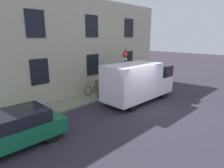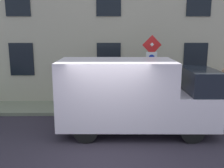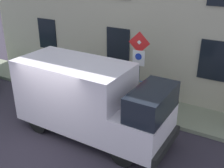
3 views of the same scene
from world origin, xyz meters
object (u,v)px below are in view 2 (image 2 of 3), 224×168
Objects in this scene: delivery_van at (134,95)px; bicycle_blue at (138,96)px; pedestrian at (223,86)px; sign_post_stacked at (151,63)px; bicycle_red at (119,96)px; bicycle_orange at (99,96)px; bicycle_green at (157,96)px; litter_bin at (94,100)px.

delivery_van is 3.12× the size of bicycle_blue.
pedestrian reaches higher than bicycle_blue.
sign_post_stacked is 2.26m from delivery_van.
bicycle_blue is 0.88m from bicycle_red.
bicycle_orange is (2.97, 1.29, -0.82)m from delivery_van.
bicycle_orange is (1.05, 2.16, -1.66)m from sign_post_stacked.
delivery_van is 3.36m from bicycle_green.
bicycle_orange is 1.00× the size of pedestrian.
bicycle_orange is 5.52m from pedestrian.
bicycle_blue and bicycle_orange have the same top height.
litter_bin is (2.05, 1.50, -0.74)m from delivery_van.
sign_post_stacked is 2.01m from bicycle_blue.
sign_post_stacked is 1.76× the size of bicycle_orange.
bicycle_green is at bearing 178.24° from bicycle_orange.
bicycle_red is 1.00× the size of pedestrian.
bicycle_orange is at bearing 103.25° from pedestrian.
litter_bin is (-0.92, 1.09, 0.08)m from bicycle_red.
bicycle_green is 1.00× the size of bicycle_red.
litter_bin is (-0.92, 2.85, 0.08)m from bicycle_green.
bicycle_blue is (1.05, 0.39, -1.66)m from sign_post_stacked.
sign_post_stacked is 2.03m from bicycle_green.
sign_post_stacked is 3.57m from pedestrian.
pedestrian is (2.61, -4.19, -0.26)m from delivery_van.
sign_post_stacked is at bearing 71.61° from bicycle_green.
pedestrian reaches higher than bicycle_red.
pedestrian is 5.74m from litter_bin.
delivery_van is (-1.91, 0.86, -0.84)m from sign_post_stacked.
pedestrian is (-0.35, -5.48, 0.56)m from bicycle_orange.
sign_post_stacked is 2.35m from bicycle_red.
bicycle_green is 1.00× the size of bicycle_blue.
litter_bin is (-0.92, 0.21, 0.08)m from bicycle_orange.
pedestrian is (-0.35, -2.84, 0.56)m from bicycle_green.
pedestrian is at bearing 32.84° from delivery_van.
bicycle_orange is at bearing 7.29° from bicycle_red.
litter_bin is (0.14, 2.37, -1.58)m from sign_post_stacked.
litter_bin is (-0.92, 1.97, 0.08)m from bicycle_blue.
pedestrian is at bearing -177.17° from bicycle_red.
bicycle_orange is (-0.00, 0.88, 0.00)m from bicycle_red.
delivery_van reaches higher than bicycle_orange.
bicycle_green and bicycle_blue have the same top height.
delivery_van reaches higher than bicycle_red.
litter_bin is at bearing 47.29° from bicycle_red.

